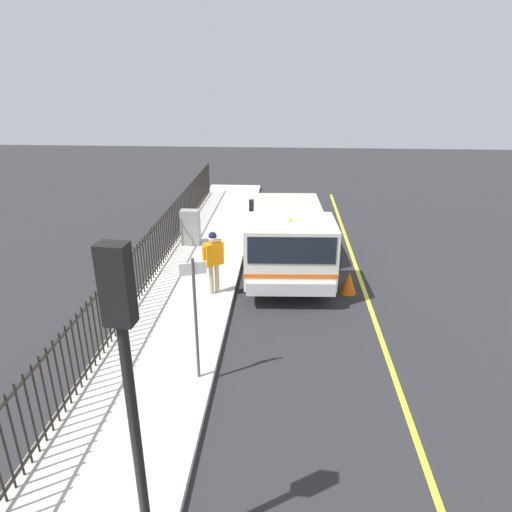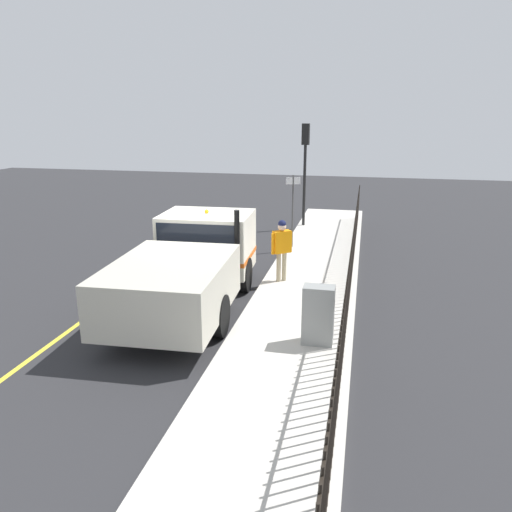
{
  "view_description": "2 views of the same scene",
  "coord_description": "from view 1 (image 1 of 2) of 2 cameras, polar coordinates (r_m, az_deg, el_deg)",
  "views": [
    {
      "loc": [
        0.16,
        12.27,
        5.84
      ],
      "look_at": [
        0.96,
        0.23,
        0.99
      ],
      "focal_mm": 32.01,
      "sensor_mm": 36.0,
      "label": 1
    },
    {
      "loc": [
        4.26,
        -12.42,
        4.84
      ],
      "look_at": [
        1.76,
        -1.05,
        1.45
      ],
      "focal_mm": 34.87,
      "sensor_mm": 36.0,
      "label": 2
    }
  ],
  "objects": [
    {
      "name": "lane_marking",
      "position": [
        13.79,
        13.22,
        -3.75
      ],
      "size": [
        0.12,
        21.89,
        0.01
      ],
      "primitive_type": "cube",
      "color": "yellow",
      "rests_on": "ground"
    },
    {
      "name": "iron_fence",
      "position": [
        13.78,
        -12.8,
        0.4
      ],
      "size": [
        0.04,
        20.71,
        1.51
      ],
      "color": "black",
      "rests_on": "sidewalk_slab"
    },
    {
      "name": "traffic_light_near",
      "position": [
        4.99,
        -16.0,
        -11.89
      ],
      "size": [
        0.32,
        0.24,
        4.22
      ],
      "rotation": [
        0.0,
        0.0,
        3.05
      ],
      "color": "black",
      "rests_on": "sidewalk_slab"
    },
    {
      "name": "worker_standing",
      "position": [
        12.36,
        -5.36,
        -0.03
      ],
      "size": [
        0.54,
        0.49,
        1.79
      ],
      "rotation": [
        0.0,
        0.0,
        -2.48
      ],
      "color": "orange",
      "rests_on": "sidewalk_slab"
    },
    {
      "name": "sidewalk_slab",
      "position": [
        13.83,
        -7.88,
        -2.94
      ],
      "size": [
        2.68,
        24.32,
        0.15
      ],
      "primitive_type": "cube",
      "color": "beige",
      "rests_on": "ground"
    },
    {
      "name": "utility_cabinet",
      "position": [
        16.26,
        -8.18,
        3.56
      ],
      "size": [
        0.65,
        0.39,
        1.26
      ],
      "primitive_type": "cube",
      "color": "gray",
      "rests_on": "sidewalk_slab"
    },
    {
      "name": "traffic_cone",
      "position": [
        13.19,
        11.5,
        -3.24
      ],
      "size": [
        0.47,
        0.47,
        0.67
      ],
      "primitive_type": "cone",
      "color": "orange",
      "rests_on": "ground"
    },
    {
      "name": "street_sign",
      "position": [
        8.74,
        -7.62,
        -6.28
      ],
      "size": [
        0.48,
        0.2,
        2.57
      ],
      "color": "#4C4C4C",
      "rests_on": "sidewalk_slab"
    },
    {
      "name": "work_truck",
      "position": [
        14.05,
        3.88,
        2.55
      ],
      "size": [
        2.74,
        6.23,
        2.45
      ],
      "rotation": [
        0.0,
        0.0,
        0.05
      ],
      "color": "silver",
      "rests_on": "ground"
    },
    {
      "name": "ground_plane",
      "position": [
        13.6,
        4.1,
        -3.59
      ],
      "size": [
        53.5,
        53.5,
        0.0
      ],
      "primitive_type": "plane",
      "color": "#2B2B2D",
      "rests_on": "ground"
    }
  ]
}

